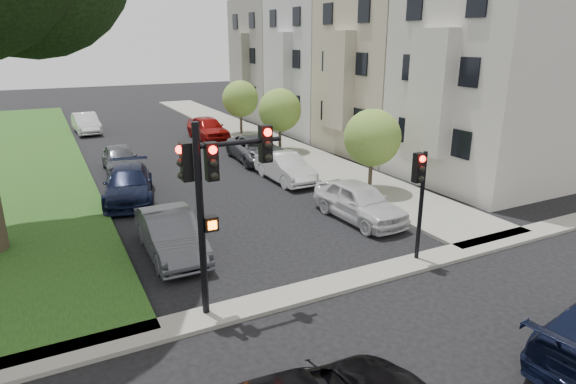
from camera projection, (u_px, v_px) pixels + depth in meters
name	position (u px, v px, depth m)	size (l,w,h in m)	color
ground	(378.00, 321.00, 12.16)	(140.00, 140.00, 0.00)	black
grass_strip	(7.00, 158.00, 28.56)	(8.00, 44.00, 0.12)	#1A3F13
sidewalk_right	(252.00, 135.00, 35.42)	(3.50, 44.00, 0.12)	gray
sidewalk_cross	(336.00, 284.00, 13.84)	(60.00, 1.00, 0.12)	gray
house_a	(497.00, 36.00, 22.25)	(7.70, 7.55, 15.97)	#BBB7A6
house_b	(393.00, 36.00, 28.61)	(7.70, 7.55, 15.97)	#9D948A
house_c	(327.00, 37.00, 34.96)	(7.70, 7.55, 15.97)	silver
house_d	(281.00, 37.00, 41.32)	(7.70, 7.55, 15.97)	#76735C
small_tree_a	(372.00, 138.00, 21.53)	(2.58, 2.58, 3.87)	#3A3225
small_tree_b	(280.00, 110.00, 29.45)	(2.64, 2.64, 3.95)	#3A3225
small_tree_c	(240.00, 99.00, 34.93)	(2.64, 2.64, 3.96)	#3A3225
traffic_signal_main	(215.00, 185.00, 11.52)	(2.44, 0.63, 5.02)	black
traffic_signal_secondary	(420.00, 187.00, 14.59)	(0.45, 0.36, 3.60)	black
car_parked_0	(359.00, 201.00, 18.73)	(1.78, 4.43, 1.51)	silver
car_parked_1	(285.00, 168.00, 23.89)	(1.48, 4.24, 1.40)	silver
car_parked_2	(256.00, 149.00, 27.83)	(2.39, 5.19, 1.44)	#3F4247
car_parked_3	(208.00, 128.00, 33.89)	(1.90, 4.73, 1.61)	maroon
car_parked_5	(170.00, 234.00, 15.68)	(1.55, 4.43, 1.46)	#3F4247
car_parked_6	(129.00, 184.00, 21.06)	(2.01, 4.95, 1.44)	black
car_parked_7	(120.00, 159.00, 25.62)	(1.69, 4.19, 1.43)	#3F4247
car_parked_9	(86.00, 123.00, 36.15)	(1.58, 4.53, 1.49)	silver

